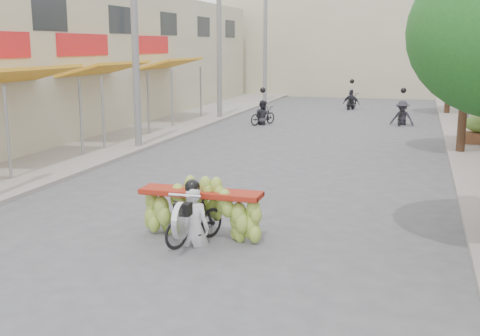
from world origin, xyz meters
The scene contains 13 objects.
ground centered at (0.00, 0.00, 0.00)m, with size 120.00×120.00×0.00m, color #525257.
sidewalk_left centered at (-7.00, 15.00, 0.06)m, with size 4.00×60.00×0.12m, color gray.
shophouse_row_left centered at (-11.98, 13.98, 3.00)m, with size 9.77×40.00×6.00m.
far_building centered at (0.00, 38.00, 3.50)m, with size 20.00×6.00×7.00m, color #BAB193.
utility_pole_mid centered at (-5.40, 12.00, 4.03)m, with size 0.60×0.24×8.00m.
utility_pole_far centered at (-5.40, 21.00, 4.03)m, with size 0.60×0.24×8.00m.
utility_pole_back centered at (-5.40, 30.00, 4.03)m, with size 0.60×0.24×8.00m.
street_tree_mid centered at (5.40, 14.00, 3.78)m, with size 3.40×3.40×5.25m.
street_tree_far centered at (5.40, 26.00, 3.78)m, with size 3.40×3.40×5.25m.
banana_motorbike centered at (0.17, 3.07, 0.70)m, with size 2.33×1.77×2.05m.
bg_motorbike_a centered at (-2.85, 19.58, 0.77)m, with size 1.17×1.56×1.95m.
bg_motorbike_b centered at (3.29, 21.20, 0.85)m, with size 1.14×1.71×1.95m.
bg_motorbike_c centered at (0.31, 27.47, 0.80)m, with size 1.05×1.65×1.95m.
Camera 1 is at (4.00, -7.01, 3.61)m, focal length 45.00 mm.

